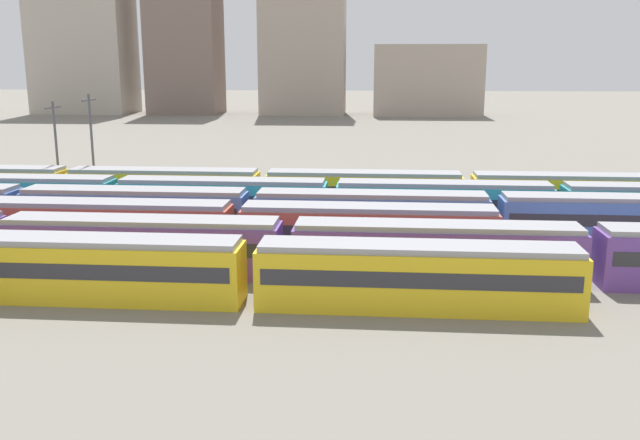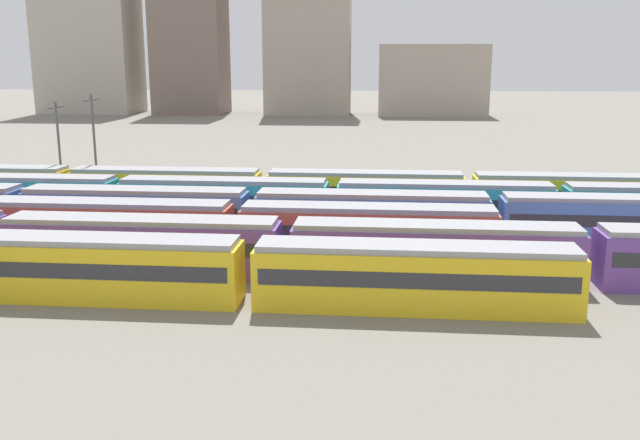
# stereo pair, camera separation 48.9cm
# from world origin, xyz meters

# --- Properties ---
(train_track_0) EXTENTS (55.80, 3.06, 3.75)m
(train_track_0) POSITION_xyz_m (16.20, 0.00, 1.90)
(train_track_0) COLOR yellow
(train_track_0) RESTS_ON ground_plane
(train_track_1) EXTENTS (93.60, 3.06, 3.75)m
(train_track_1) POSITION_xyz_m (36.55, 5.20, 1.90)
(train_track_1) COLOR #6B429E
(train_track_1) RESTS_ON ground_plane
(train_track_2) EXTENTS (55.80, 3.06, 3.75)m
(train_track_2) POSITION_xyz_m (13.30, 10.40, 1.90)
(train_track_2) COLOR #BC4C38
(train_track_2) RESTS_ON ground_plane
(train_track_3) EXTENTS (93.60, 3.06, 3.75)m
(train_track_3) POSITION_xyz_m (32.35, 15.60, 1.90)
(train_track_3) COLOR #4C70BC
(train_track_3) RESTS_ON ground_plane
(train_track_4) EXTENTS (93.60, 3.06, 3.75)m
(train_track_4) POSITION_xyz_m (38.35, 20.80, 1.90)
(train_track_4) COLOR teal
(train_track_4) RESTS_ON ground_plane
(train_track_5) EXTENTS (93.60, 3.06, 3.75)m
(train_track_5) POSITION_xyz_m (31.53, 26.00, 1.90)
(train_track_5) COLOR yellow
(train_track_5) RESTS_ON ground_plane
(catenary_pole_1) EXTENTS (0.24, 3.20, 9.83)m
(catenary_pole_1) POSITION_xyz_m (0.98, 28.84, 5.46)
(catenary_pole_1) COLOR #4C4C51
(catenary_pole_1) RESTS_ON ground_plane
(catenary_pole_3) EXTENTS (0.24, 3.20, 10.54)m
(catenary_pole_3) POSITION_xyz_m (4.51, 29.20, 5.82)
(catenary_pole_3) COLOR #4C4C51
(catenary_pole_3) RESTS_ON ground_plane
(distant_building_0) EXTENTS (25.39, 16.19, 48.46)m
(distant_building_0) POSITION_xyz_m (-47.31, 149.76, 24.23)
(distant_building_0) COLOR #B2A899
(distant_building_0) RESTS_ON ground_plane
(distant_building_1) EXTENTS (18.45, 14.77, 47.58)m
(distant_building_1) POSITION_xyz_m (-19.19, 149.76, 23.79)
(distant_building_1) COLOR #7A665B
(distant_building_1) RESTS_ON ground_plane
(distant_building_2) EXTENTS (22.12, 13.56, 50.35)m
(distant_building_2) POSITION_xyz_m (12.62, 149.76, 25.17)
(distant_building_2) COLOR #A89989
(distant_building_2) RESTS_ON ground_plane
(distant_building_3) EXTENTS (27.64, 18.65, 18.04)m
(distant_building_3) POSITION_xyz_m (45.30, 149.76, 9.02)
(distant_building_3) COLOR #A89989
(distant_building_3) RESTS_ON ground_plane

